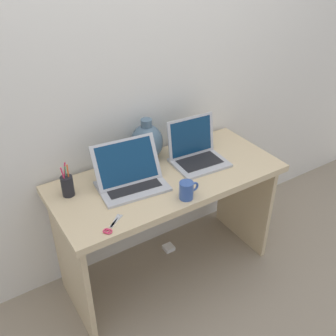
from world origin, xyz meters
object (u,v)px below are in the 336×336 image
coffee_mug (187,190)px  scissors (111,227)px  green_vase (147,142)px  laptop_right (196,150)px  power_brick (169,248)px  laptop_left (130,175)px  pen_cup (67,185)px

coffee_mug → scissors: (-0.43, -0.00, -0.04)m
green_vase → coffee_mug: bearing=-93.8°
laptop_right → power_brick: bearing=141.1°
laptop_left → laptop_right: bearing=2.4°
scissors → coffee_mug: bearing=0.5°
laptop_left → coffee_mug: 0.33m
laptop_right → power_brick: laptop_right is taller
green_vase → scissors: bearing=-135.1°
green_vase → power_brick: green_vase is taller
coffee_mug → laptop_right: bearing=47.5°
laptop_left → scissors: bearing=-132.5°
coffee_mug → pen_cup: (-0.51, 0.35, 0.01)m
laptop_left → power_brick: 0.87m
laptop_left → coffee_mug: bearing=-54.1°
laptop_left → pen_cup: laptop_left is taller
laptop_left → scissors: size_ratio=2.90×
coffee_mug → power_brick: bearing=70.8°
pen_cup → coffee_mug: bearing=-34.8°
laptop_right → pen_cup: (-0.76, 0.07, -0.01)m
laptop_right → coffee_mug: laptop_right is taller
pen_cup → scissors: pen_cup is taller
laptop_left → scissors: (-0.24, -0.27, -0.06)m
laptop_right → pen_cup: bearing=174.7°
pen_cup → power_brick: pen_cup is taller
coffee_mug → power_brick: 0.88m
pen_cup → laptop_left: bearing=-15.7°
green_vase → power_brick: 0.86m
scissors → pen_cup: bearing=101.3°
coffee_mug → pen_cup: bearing=145.2°
green_vase → power_brick: bearing=-37.1°
laptop_left → green_vase: bearing=41.6°
pen_cup → laptop_right: bearing=-5.3°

